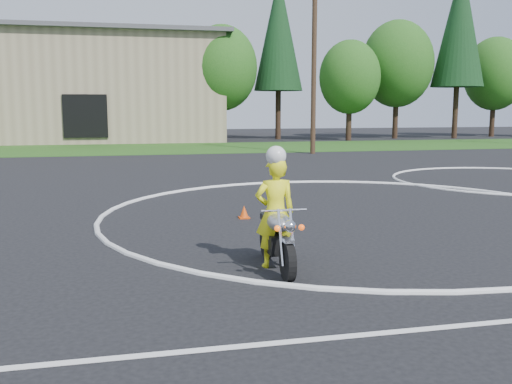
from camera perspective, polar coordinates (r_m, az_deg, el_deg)
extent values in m
plane|color=black|center=(11.36, 15.44, -4.89)|extent=(120.00, 120.00, 0.00)
cube|color=#1E4714|center=(37.18, -4.64, 4.44)|extent=(120.00, 10.00, 0.02)
torus|color=silver|center=(14.01, 9.64, -2.18)|extent=(12.12, 12.12, 0.12)
torus|color=silver|center=(22.30, 23.89, 1.12)|extent=(8.10, 8.10, 0.10)
cube|color=silver|center=(6.67, 8.71, -14.11)|extent=(8.00, 0.12, 0.01)
cylinder|color=black|center=(8.50, 3.20, -6.95)|extent=(0.13, 0.61, 0.60)
cylinder|color=black|center=(9.82, 1.09, -4.83)|extent=(0.13, 0.61, 0.60)
cube|color=black|center=(9.18, 1.99, -5.13)|extent=(0.29, 0.56, 0.30)
ellipsoid|color=#A8A8AD|center=(8.91, 2.31, -3.04)|extent=(0.38, 0.65, 0.28)
cube|color=black|center=(9.40, 1.57, -2.68)|extent=(0.27, 0.61, 0.10)
cylinder|color=white|center=(8.47, 2.48, -4.55)|extent=(0.05, 0.36, 0.81)
cylinder|color=silver|center=(8.51, 3.67, -4.49)|extent=(0.05, 0.36, 0.81)
cube|color=white|center=(8.40, 3.25, -4.87)|extent=(0.15, 0.22, 0.05)
cylinder|color=silver|center=(8.58, 2.81, -1.84)|extent=(0.71, 0.05, 0.04)
sphere|color=silver|center=(8.27, 3.41, -3.43)|extent=(0.18, 0.18, 0.18)
sphere|color=#FF5A0C|center=(8.25, 2.15, -3.67)|extent=(0.09, 0.09, 0.09)
sphere|color=#DC430B|center=(8.35, 4.57, -3.55)|extent=(0.09, 0.09, 0.09)
cylinder|color=#BBBAC1|center=(9.62, 2.36, -5.12)|extent=(0.10, 0.81, 0.08)
imported|color=#F5F519|center=(9.13, 1.92, -2.08)|extent=(0.66, 0.44, 1.78)
sphere|color=silver|center=(8.96, 2.02, 3.63)|extent=(0.32, 0.32, 0.32)
cone|color=#E7490C|center=(13.30, -1.20, -2.00)|extent=(0.22, 0.22, 0.30)
cube|color=#E7490C|center=(13.33, -1.20, -2.57)|extent=(0.24, 0.24, 0.03)
cube|color=black|center=(41.70, -16.70, 7.28)|extent=(3.00, 0.16, 3.00)
cylinder|color=#382619|center=(44.33, -3.40, 7.17)|extent=(0.44, 0.44, 3.24)
ellipsoid|color=#1E5116|center=(44.42, -3.44, 12.28)|extent=(5.40, 5.40, 6.48)
cylinder|color=#382619|center=(47.35, 2.23, 7.69)|extent=(0.44, 0.44, 3.96)
cone|color=black|center=(47.73, 2.27, 15.71)|extent=(3.96, 3.96, 9.35)
cylinder|color=#382619|center=(46.10, 9.26, 6.90)|extent=(0.44, 0.44, 2.88)
ellipsoid|color=#1E5116|center=(46.15, 9.37, 11.27)|extent=(4.80, 4.80, 5.76)
cylinder|color=#382619|center=(49.98, 13.76, 7.29)|extent=(0.44, 0.44, 3.60)
ellipsoid|color=#1E5116|center=(50.10, 13.94, 12.32)|extent=(6.00, 6.00, 7.20)
cylinder|color=#382619|center=(51.54, 19.30, 7.49)|extent=(0.44, 0.44, 4.32)
cone|color=black|center=(52.00, 19.70, 15.50)|extent=(4.32, 4.32, 10.20)
cylinder|color=#382619|center=(55.99, 22.55, 6.80)|extent=(0.44, 0.44, 3.24)
ellipsoid|color=#1E5116|center=(56.06, 22.78, 10.84)|extent=(5.40, 5.40, 6.48)
cylinder|color=#382619|center=(44.85, -8.69, 6.87)|extent=(0.44, 0.44, 2.88)
ellipsoid|color=#1E5116|center=(44.90, -8.79, 11.37)|extent=(4.80, 4.80, 5.76)
cylinder|color=#473321|center=(32.49, 5.82, 12.67)|extent=(0.28, 0.28, 10.00)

